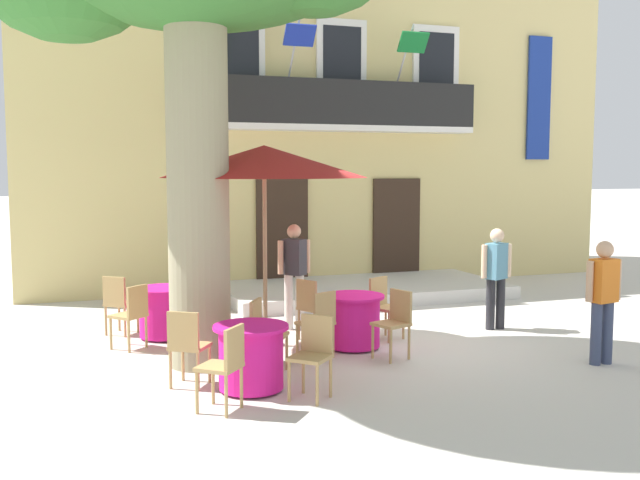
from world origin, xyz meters
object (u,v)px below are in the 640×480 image
object	(u,v)px
cafe_chair_front_0	(313,351)
pedestrian_by_tree	(603,295)
cafe_chair_front_3	(226,362)
cafe_umbrella	(264,162)
cafe_chair_front_1	(264,330)
pedestrian_near_entrance	(496,273)
cafe_chair_near_tree_3	(312,305)
cafe_chair_near_tree_2	(383,303)
ground_planter_left	(209,288)
cafe_table_middle	(164,312)
cafe_chair_middle_2	(132,312)
pedestrian_mid_plaza	(294,270)
cafe_chair_near_tree_1	(395,319)
cafe_chair_middle_3	(206,307)
cafe_table_front	(251,357)
cafe_chair_front_2	(187,343)
cafe_chair_middle_1	(119,301)
cafe_chair_middle_0	(188,295)
cafe_table_near_tree	(354,321)
cafe_chair_near_tree_0	(319,320)

from	to	relation	value
cafe_chair_front_0	pedestrian_by_tree	distance (m)	3.99
cafe_chair_front_3	cafe_umbrella	size ratio (longest dim) A/B	0.31
cafe_chair_front_1	pedestrian_near_entrance	distance (m)	4.25
cafe_chair_front_0	cafe_chair_front_3	xyz separation A→B (m)	(-1.01, -0.15, 0.00)
cafe_chair_near_tree_3	cafe_chair_front_0	bearing A→B (deg)	-108.31
cafe_chair_near_tree_2	ground_planter_left	world-z (taller)	cafe_chair_near_tree_2
cafe_table_middle	pedestrian_near_entrance	world-z (taller)	pedestrian_near_entrance
cafe_chair_middle_2	cafe_chair_front_0	bearing A→B (deg)	-59.57
cafe_table_middle	pedestrian_by_tree	world-z (taller)	pedestrian_by_tree
ground_planter_left	cafe_chair_near_tree_2	bearing A→B (deg)	-58.72
cafe_chair_near_tree_3	pedestrian_mid_plaza	distance (m)	0.91
cafe_chair_near_tree_1	cafe_chair_middle_3	xyz separation A→B (m)	(-2.23, 1.66, 0.00)
cafe_table_front	cafe_chair_front_2	world-z (taller)	cafe_chair_front_2
cafe_chair_near_tree_1	cafe_chair_middle_1	distance (m)	4.28
cafe_chair_near_tree_2	cafe_table_middle	world-z (taller)	cafe_chair_near_tree_2
cafe_chair_middle_0	cafe_chair_middle_3	size ratio (longest dim) A/B	1.00
cafe_table_near_tree	cafe_chair_front_1	distance (m)	1.70
cafe_chair_front_3	ground_planter_left	distance (m)	5.81
cafe_table_middle	cafe_chair_middle_0	distance (m)	0.77
cafe_table_middle	cafe_chair_middle_3	distance (m)	0.77
cafe_umbrella	pedestrian_near_entrance	world-z (taller)	cafe_umbrella
cafe_chair_near_tree_3	cafe_chair_middle_3	distance (m)	1.54
cafe_chair_near_tree_1	ground_planter_left	size ratio (longest dim) A/B	1.43
cafe_chair_middle_1	cafe_chair_front_3	distance (m)	4.07
cafe_chair_middle_2	cafe_chair_front_3	xyz separation A→B (m)	(0.68, -3.03, 0.00)
cafe_chair_near_tree_1	cafe_umbrella	distance (m)	2.83
cafe_chair_middle_2	cafe_chair_middle_1	bearing A→B (deg)	96.94
cafe_chair_front_3	cafe_chair_middle_1	bearing A→B (deg)	101.33
cafe_chair_near_tree_2	cafe_chair_front_1	distance (m)	2.44
cafe_chair_middle_2	cafe_table_middle	bearing A→B (deg)	47.12
pedestrian_mid_plaza	pedestrian_near_entrance	bearing A→B (deg)	-19.33
cafe_table_middle	pedestrian_by_tree	bearing A→B (deg)	-33.10
cafe_chair_front_1	cafe_umbrella	size ratio (longest dim) A/B	0.31
cafe_chair_near_tree_0	cafe_chair_front_2	xyz separation A→B (m)	(-1.86, -0.71, 0.00)
cafe_table_middle	cafe_chair_near_tree_2	bearing A→B (deg)	-19.93
cafe_chair_middle_3	cafe_chair_front_3	distance (m)	3.06
cafe_table_near_tree	cafe_table_front	size ratio (longest dim) A/B	1.00
cafe_chair_near_tree_1	cafe_chair_front_1	bearing A→B (deg)	-177.37
cafe_chair_front_2	cafe_chair_middle_1	bearing A→B (deg)	100.43
cafe_table_front	ground_planter_left	xyz separation A→B (m)	(0.49, 5.11, -0.04)
cafe_table_near_tree	cafe_chair_middle_0	size ratio (longest dim) A/B	0.95
ground_planter_left	cafe_chair_near_tree_0	bearing A→B (deg)	-80.20
cafe_table_near_tree	cafe_chair_near_tree_3	world-z (taller)	cafe_chair_near_tree_3
cafe_chair_front_0	cafe_chair_front_2	distance (m)	1.50
cafe_chair_near_tree_1	cafe_chair_front_3	bearing A→B (deg)	-151.86
cafe_table_middle	cafe_chair_middle_3	xyz separation A→B (m)	(0.53, -0.54, 0.14)
cafe_chair_middle_2	pedestrian_near_entrance	bearing A→B (deg)	-5.91
cafe_chair_middle_3	cafe_umbrella	xyz separation A→B (m)	(0.78, -0.39, 2.08)
cafe_chair_near_tree_1	cafe_chair_middle_1	bearing A→B (deg)	142.38
cafe_chair_middle_2	pedestrian_mid_plaza	xyz separation A→B (m)	(2.52, 0.48, 0.41)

